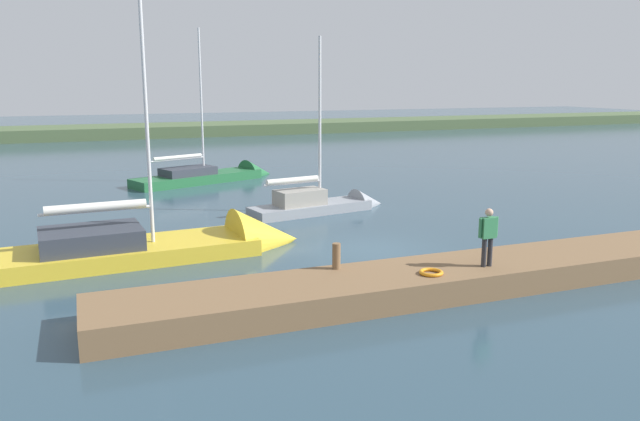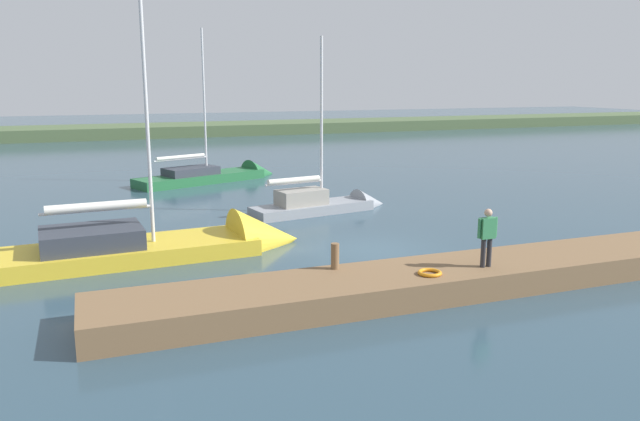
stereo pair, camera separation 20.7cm
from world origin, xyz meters
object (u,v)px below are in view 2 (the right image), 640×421
object	(u,v)px
life_ring_buoy	(430,273)
sailboat_outer_mooring	(329,207)
sailboat_far_right	(219,178)
person_on_dock	(487,234)
sailboat_behind_pier	(184,248)
mooring_post_near	(335,256)

from	to	relation	value
life_ring_buoy	sailboat_outer_mooring	bearing A→B (deg)	-98.45
sailboat_far_right	person_on_dock	world-z (taller)	sailboat_far_right
sailboat_outer_mooring	sailboat_far_right	world-z (taller)	sailboat_far_right
sailboat_outer_mooring	person_on_dock	xyz separation A→B (m)	(-0.05, 12.08, 1.50)
sailboat_outer_mooring	person_on_dock	bearing A→B (deg)	-99.95
sailboat_behind_pier	person_on_dock	xyz separation A→B (m)	(-7.47, 7.05, 1.48)
mooring_post_near	sailboat_outer_mooring	world-z (taller)	sailboat_outer_mooring
sailboat_behind_pier	sailboat_far_right	bearing A→B (deg)	70.42
sailboat_far_right	life_ring_buoy	bearing A→B (deg)	-108.48
sailboat_behind_pier	sailboat_far_right	distance (m)	16.49
mooring_post_near	sailboat_far_right	bearing A→B (deg)	-92.94
life_ring_buoy	sailboat_far_right	size ratio (longest dim) A/B	0.07
life_ring_buoy	sailboat_far_right	distance (m)	23.03
life_ring_buoy	sailboat_outer_mooring	size ratio (longest dim) A/B	0.08
sailboat_behind_pier	sailboat_outer_mooring	bearing A→B (deg)	30.41
sailboat_far_right	person_on_dock	size ratio (longest dim) A/B	5.86
mooring_post_near	person_on_dock	distance (m)	4.34
person_on_dock	sailboat_behind_pier	bearing A→B (deg)	45.73
life_ring_buoy	person_on_dock	world-z (taller)	person_on_dock
life_ring_buoy	person_on_dock	xyz separation A→B (m)	(-1.86, -0.08, 0.92)
sailboat_outer_mooring	sailboat_far_right	bearing A→B (deg)	94.92
sailboat_outer_mooring	sailboat_behind_pier	size ratio (longest dim) A/B	0.71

